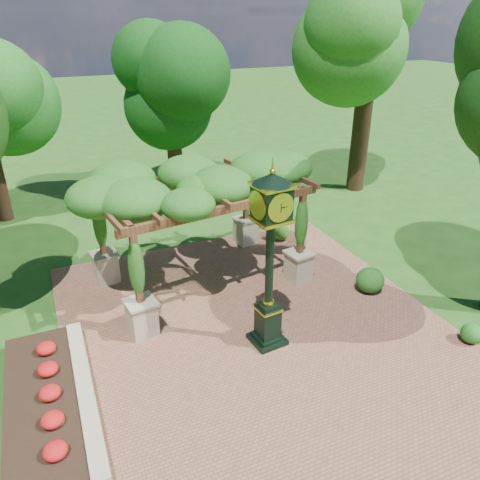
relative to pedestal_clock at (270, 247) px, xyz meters
name	(u,v)px	position (x,y,z in m)	size (l,w,h in m)	color
ground	(279,359)	(-0.01, -0.72, -2.81)	(120.00, 120.00, 0.00)	#1E4714
brick_plaza	(262,336)	(-0.01, 0.28, -2.79)	(10.00, 12.00, 0.04)	brown
border_wall	(86,393)	(-4.61, -0.22, -2.61)	(0.35, 5.00, 0.40)	#C6B793
flower_bed	(43,406)	(-5.51, -0.22, -2.63)	(1.50, 5.00, 0.36)	red
pedestal_clock	(270,247)	(0.00, 0.00, 0.00)	(1.02, 1.02, 4.70)	black
pergola	(199,189)	(-0.53, 3.60, 0.33)	(6.58, 4.65, 3.83)	#B9AC89
sundial	(180,210)	(0.24, 8.65, -2.39)	(0.70, 0.70, 0.96)	gray
shrub_front	(472,333)	(4.88, -2.11, -2.52)	(0.57, 0.57, 0.51)	#1E5D1A
shrub_mid	(370,280)	(3.98, 0.96, -2.39)	(0.86, 0.86, 0.77)	#225B19
shrub_back	(281,232)	(3.16, 5.26, -2.47)	(0.67, 0.67, 0.60)	#336A1E
tree_north	(171,87)	(1.12, 12.15, 2.01)	(3.80, 3.80, 7.05)	#362115
tree_east_far	(374,18)	(9.18, 8.94, 4.73)	(4.93, 4.93, 11.00)	#322313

